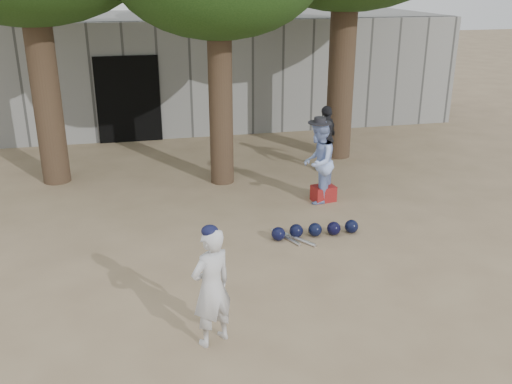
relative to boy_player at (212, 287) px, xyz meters
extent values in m
plane|color=#937C5E|center=(0.45, 1.32, -0.74)|extent=(70.00, 70.00, 0.00)
imported|color=silver|center=(0.00, 0.00, 0.00)|extent=(0.64, 0.57, 1.47)
imported|color=#9BB4F0|center=(2.63, 4.01, 0.05)|extent=(0.90, 0.96, 1.58)
imported|color=black|center=(3.42, 5.80, -0.01)|extent=(0.83, 0.87, 1.45)
cube|color=maroon|center=(2.76, 4.01, -0.59)|extent=(0.47, 0.38, 0.30)
cube|color=gray|center=(0.45, 9.32, 0.76)|extent=(16.00, 0.35, 3.00)
cube|color=black|center=(-0.75, 9.12, 0.36)|extent=(1.60, 0.08, 2.20)
cube|color=slate|center=(0.45, 11.82, 0.76)|extent=(16.00, 5.00, 3.00)
sphere|color=black|center=(1.46, 2.50, -0.62)|extent=(0.23, 0.23, 0.23)
sphere|color=black|center=(1.78, 2.55, -0.62)|extent=(0.23, 0.23, 0.23)
sphere|color=black|center=(2.10, 2.53, -0.62)|extent=(0.23, 0.23, 0.23)
sphere|color=black|center=(2.42, 2.50, -0.62)|extent=(0.23, 0.23, 0.23)
sphere|color=black|center=(2.74, 2.52, -0.62)|extent=(0.23, 0.23, 0.23)
cylinder|color=silver|center=(1.60, 2.54, -0.71)|extent=(0.34, 0.68, 0.06)
cylinder|color=silver|center=(1.78, 2.42, -0.71)|extent=(0.44, 0.63, 0.06)
cylinder|color=brown|center=(-2.35, 6.32, 2.01)|extent=(0.56, 0.56, 5.50)
cylinder|color=brown|center=(1.05, 5.52, 1.76)|extent=(0.48, 0.48, 5.00)
cylinder|color=brown|center=(4.05, 6.72, 2.16)|extent=(0.60, 0.60, 5.80)
camera|label=1|loc=(-0.76, -5.67, 3.34)|focal=40.00mm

